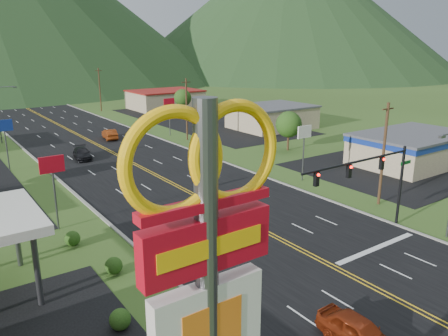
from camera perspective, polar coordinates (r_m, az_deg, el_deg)
pylon_sign at (r=11.44m, az=-2.22°, el=-14.86°), size 4.32×0.60×14.00m
traffic_signal at (r=36.57m, az=18.89°, el=-0.64°), size 13.10×0.43×7.00m
streetlight_west at (r=77.66m, az=-27.24°, el=6.68°), size 3.28×0.25×9.00m
building_east_near at (r=62.31m, az=23.38°, el=2.55°), size 15.40×10.40×4.10m
building_east_mid at (r=82.92m, az=6.30°, el=6.68°), size 14.40×11.40×4.30m
building_east_far at (r=109.40m, az=-7.67°, el=8.88°), size 16.40×12.40×4.50m
pole_sign_west_a at (r=38.57m, az=-21.49°, el=-0.50°), size 2.00×0.18×6.40m
pole_sign_west_b at (r=59.73m, az=-26.76°, el=4.37°), size 2.00×0.18×6.40m
pole_sign_east_a at (r=50.25m, az=10.44°, el=3.94°), size 2.00×0.18×6.40m
pole_sign_east_b at (r=75.78m, az=-7.18°, el=8.01°), size 2.00×0.18×6.40m
tree_east_a at (r=65.06m, az=8.45°, el=5.66°), size 3.84×3.84×5.82m
tree_east_b at (r=97.80m, az=-5.43°, el=9.11°), size 3.84×3.84×5.82m
utility_pole_a at (r=44.42m, az=20.10°, el=1.79°), size 1.60×0.28×10.00m
utility_pole_b at (r=71.69m, az=-4.91°, el=7.70°), size 1.60×0.28×10.00m
utility_pole_c at (r=107.90m, az=-15.92°, el=9.86°), size 1.60×0.28×10.00m
utility_pole_d at (r=146.10m, az=-21.34°, el=10.80°), size 1.60×0.28×10.00m
mountain_ne at (r=250.30m, az=8.26°, el=20.18°), size 180.00×180.00×70.00m
car_red_near at (r=25.04m, az=17.21°, el=-19.92°), size 2.00×4.75×1.60m
car_dark_mid at (r=63.01m, az=-18.03°, el=1.79°), size 2.92×5.38×1.48m
car_red_far at (r=75.09m, az=-14.69°, el=4.28°), size 2.52×5.23×1.65m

